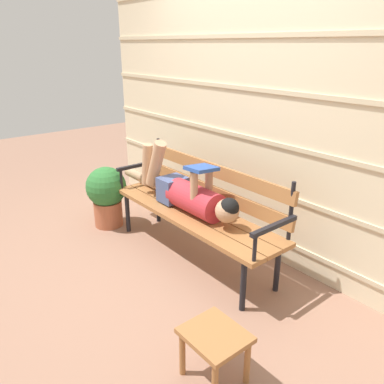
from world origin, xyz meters
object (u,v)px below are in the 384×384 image
Objects in this scene: footstool at (215,343)px; park_bench at (198,204)px; potted_plant at (107,193)px; reclining_person at (185,192)px.

park_bench is at bearing 143.91° from footstool.
park_bench is at bearing 17.85° from potted_plant.
footstool is at bearing -12.32° from potted_plant.
potted_plant is (-1.07, -0.34, -0.14)m from park_bench.
potted_plant is at bearing 167.68° from footstool.
park_bench is 1.13m from potted_plant.
footstool is 0.54× the size of potted_plant.
park_bench reaches higher than footstool.
reclining_person is at bearing 15.65° from potted_plant.
reclining_person is 4.93× the size of footstool.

